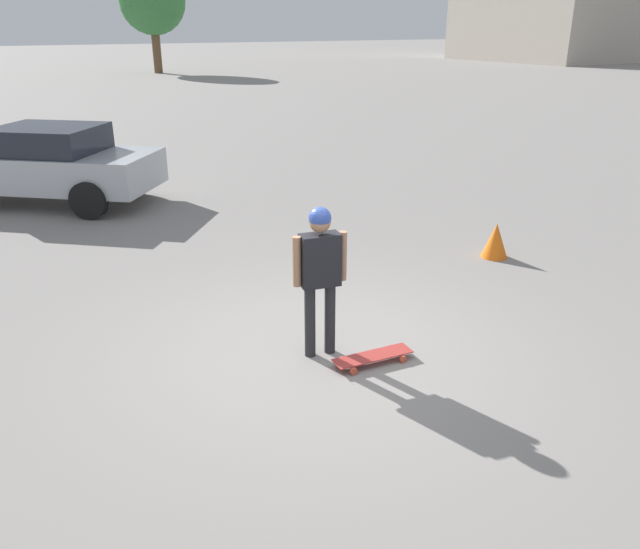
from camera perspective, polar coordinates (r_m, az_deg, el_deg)
ground_plane at (r=6.77m, az=0.00°, el=-7.22°), size 220.00×220.00×0.00m
person at (r=6.34m, az=0.00°, el=0.89°), size 0.27×0.57×1.63m
skateboard at (r=6.59m, az=4.86°, el=-7.49°), size 0.34×0.88×0.09m
car_parked_near at (r=13.34m, az=-23.59°, el=9.27°), size 4.03×4.32×1.50m
tree_distant at (r=48.13m, az=-15.09°, el=22.99°), size 4.51×4.51×7.02m
traffic_cone at (r=9.78m, az=15.75°, el=3.02°), size 0.40×0.40×0.53m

